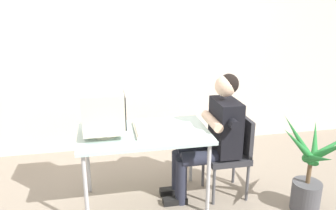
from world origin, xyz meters
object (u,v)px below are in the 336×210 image
object	(u,v)px
desk	(144,138)
crt_monitor	(104,111)
keyboard	(144,129)
person_seated	(214,133)
office_chair	(231,151)
potted_plant	(310,173)

from	to	relation	value
desk	crt_monitor	size ratio (longest dim) A/B	2.92
keyboard	person_seated	xyz separation A→B (m)	(0.69, -0.03, -0.08)
crt_monitor	office_chair	distance (m)	1.34
keyboard	person_seated	bearing A→B (deg)	-2.89
person_seated	keyboard	bearing A→B (deg)	177.11
person_seated	potted_plant	bearing A→B (deg)	-27.99
keyboard	potted_plant	xyz separation A→B (m)	(1.49, -0.46, -0.38)
desk	person_seated	xyz separation A→B (m)	(0.69, -0.01, -0.00)
desk	crt_monitor	distance (m)	0.46
crt_monitor	keyboard	size ratio (longest dim) A/B	0.91
desk	crt_monitor	world-z (taller)	crt_monitor
keyboard	office_chair	xyz separation A→B (m)	(0.88, -0.03, -0.29)
crt_monitor	potted_plant	distance (m)	1.99
crt_monitor	person_seated	distance (m)	1.09
desk	potted_plant	distance (m)	1.58
desk	keyboard	distance (m)	0.08
keyboard	crt_monitor	bearing A→B (deg)	-174.47
crt_monitor	person_seated	size ratio (longest dim) A/B	0.33
person_seated	potted_plant	distance (m)	0.96
person_seated	office_chair	bearing A→B (deg)	0.00
office_chair	person_seated	size ratio (longest dim) A/B	0.65
keyboard	office_chair	bearing A→B (deg)	-2.26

